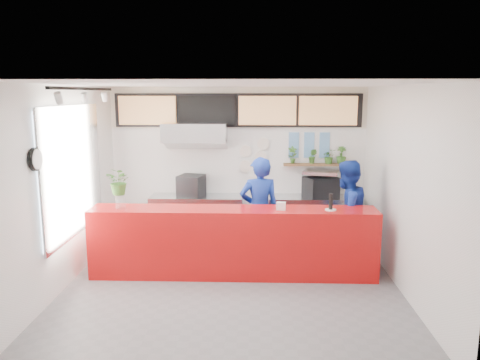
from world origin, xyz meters
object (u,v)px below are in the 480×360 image
at_px(espresso_machine, 321,187).
at_px(panini_oven, 191,186).
at_px(staff_center, 259,211).
at_px(service_counter, 233,242).
at_px(staff_right, 346,214).
at_px(pepper_mill, 331,201).

bearing_deg(espresso_machine, panini_oven, 156.09).
height_order(panini_oven, espresso_machine, panini_oven).
height_order(panini_oven, staff_center, staff_center).
relative_size(service_counter, staff_right, 2.51).
bearing_deg(service_counter, espresso_machine, 48.11).
distance_m(panini_oven, staff_right, 3.05).
bearing_deg(panini_oven, staff_right, -9.71).
distance_m(service_counter, pepper_mill, 1.66).
bearing_deg(service_counter, staff_center, 54.38).
bearing_deg(panini_oven, service_counter, -48.37).
bearing_deg(staff_center, espresso_machine, -144.20).
height_order(service_counter, staff_center, staff_center).
bearing_deg(pepper_mill, staff_center, 149.78).
height_order(staff_center, pepper_mill, staff_center).
height_order(service_counter, panini_oven, panini_oven).
relative_size(staff_center, staff_right, 1.03).
bearing_deg(service_counter, pepper_mill, -2.00).
xyz_separation_m(service_counter, staff_center, (0.42, 0.58, 0.37)).
xyz_separation_m(staff_center, pepper_mill, (1.09, -0.64, 0.32)).
relative_size(service_counter, espresso_machine, 7.45).
relative_size(panini_oven, staff_right, 0.25).
bearing_deg(espresso_machine, service_counter, -155.81).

